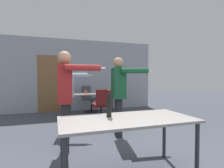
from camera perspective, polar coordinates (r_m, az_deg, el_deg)
back_wall at (r=6.81m, az=-10.30°, el=2.77°), size 5.78×0.12×2.68m
conference_table_near at (r=2.22m, az=5.09°, el=-12.91°), size 1.65×0.78×0.74m
conference_table_far at (r=5.68m, az=-6.28°, el=-3.85°), size 1.63×0.66×0.74m
person_left_plaid at (r=4.39m, az=-14.19°, el=-1.95°), size 0.69×0.76×1.57m
person_far_watching at (r=3.72m, az=2.30°, el=-1.62°), size 0.75×0.73×1.67m
person_right_polo at (r=3.04m, az=-14.90°, el=-2.14°), size 0.76×0.63×1.69m
office_chair_near_pushed at (r=6.45m, az=-7.20°, el=-5.10°), size 0.67×0.69×0.94m
office_chair_side_rolled at (r=4.94m, az=-3.31°, el=-7.38°), size 0.52×0.56×0.93m
beer_bottle at (r=2.24m, az=-1.00°, el=-6.60°), size 0.07×0.07×0.35m
drink_cup at (r=5.57m, az=-8.57°, el=-2.65°), size 0.08×0.08×0.09m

